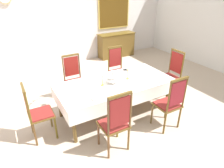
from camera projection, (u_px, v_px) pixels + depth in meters
The scene contains 21 objects.
ground at pixel (112, 109), 4.46m from camera, with size 8.19×6.75×0.04m, color #C2AB99.
back_wall at pixel (60, 17), 6.37m from camera, with size 8.19×0.08×3.18m, color silver.
dining_table at pixel (115, 85), 4.03m from camera, with size 2.38×1.09×0.74m.
tablecloth at pixel (115, 85), 4.02m from camera, with size 2.40×1.11×0.29m.
chair_south_a at pixel (115, 122), 3.08m from camera, with size 0.44×0.42×1.16m.
chair_north_a at pixel (74, 78), 4.56m from camera, with size 0.44×0.42×1.12m.
chair_south_b at pixel (170, 102), 3.61m from camera, with size 0.44×0.42×1.12m.
chair_north_b at pixel (117, 68), 5.08m from camera, with size 0.44×0.42×1.14m.
chair_head_west at pixel (37, 111), 3.37m from camera, with size 0.42×0.44×1.08m.
chair_head_east at pixel (171, 73), 4.77m from camera, with size 0.42×0.44×1.15m.
soup_tureen at pixel (113, 78), 3.92m from camera, with size 0.26×0.26×0.21m.
candlestick_west at pixel (102, 80), 3.81m from camera, with size 0.07×0.07×0.32m.
candlestick_east at pixel (128, 73), 4.07m from camera, with size 0.07×0.07×0.34m.
bowl_near_left at pixel (125, 70), 4.49m from camera, with size 0.19×0.19×0.04m.
bowl_near_right at pixel (160, 81), 4.00m from camera, with size 0.16×0.16×0.04m.
bowl_far_left at pixel (114, 72), 4.42m from camera, with size 0.16×0.16×0.03m.
bowl_far_right at pixel (96, 98), 3.39m from camera, with size 0.15×0.15×0.03m.
spoon_primary at pixel (129, 70), 4.57m from camera, with size 0.03×0.18×0.01m.
spoon_secondary at pixel (163, 80), 4.08m from camera, with size 0.03×0.18×0.01m.
sideboard at pixel (116, 45), 7.51m from camera, with size 1.44×0.48×0.90m.
framed_painting at pixel (114, 9), 7.15m from camera, with size 1.28×0.05×1.33m.
Camera 1 is at (-1.83, -3.23, 2.52)m, focal length 31.14 mm.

